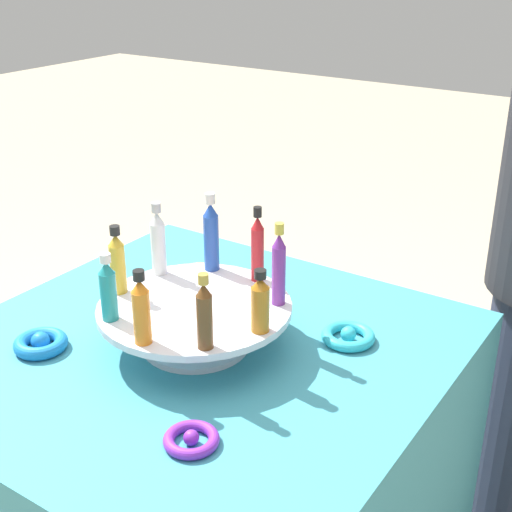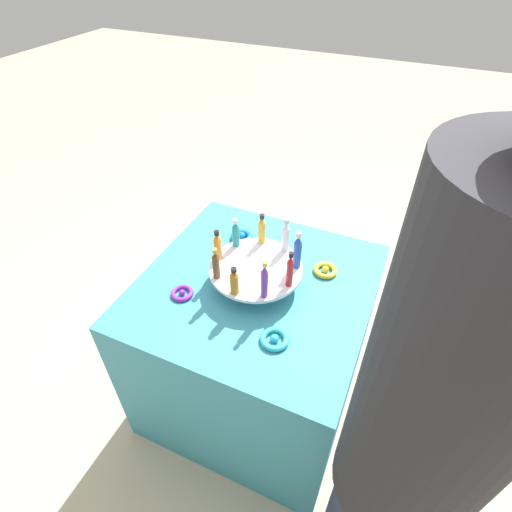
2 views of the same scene
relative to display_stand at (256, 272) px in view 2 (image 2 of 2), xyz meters
name	(u,v)px [view 2 (image 2 of 2)]	position (x,y,z in m)	size (l,w,h in m)	color
ground_plane	(256,389)	(0.00, 0.00, -0.76)	(12.00, 12.00, 0.00)	tan
party_table	(256,344)	(0.00, 0.00, -0.41)	(0.82, 0.82, 0.71)	teal
display_stand	(256,272)	(0.00, 0.00, 0.00)	(0.33, 0.33, 0.08)	silver
bottle_clear	(286,236)	(0.06, 0.13, 0.09)	(0.03, 0.03, 0.14)	silver
bottle_gold	(262,230)	(-0.04, 0.14, 0.08)	(0.03, 0.03, 0.12)	gold
bottle_teal	(236,234)	(-0.12, 0.08, 0.08)	(0.03, 0.03, 0.12)	teal
bottle_orange	(218,246)	(-0.14, -0.01, 0.08)	(0.03, 0.03, 0.12)	orange
bottle_brown	(216,264)	(-0.10, -0.10, 0.08)	(0.02, 0.02, 0.12)	brown
bottle_amber	(234,282)	(-0.01, -0.14, 0.07)	(0.03, 0.03, 0.10)	#AD6B19
bottle_purple	(264,281)	(0.08, -0.12, 0.09)	(0.02, 0.02, 0.14)	#702D93
bottle_red	(290,271)	(0.14, -0.04, 0.09)	(0.02, 0.02, 0.14)	#B21E23
bottle_blue	(297,251)	(0.13, 0.06, 0.09)	(0.03, 0.03, 0.15)	#234CAD
ribbon_bow_purple	(182,293)	(-0.21, -0.16, -0.05)	(0.08, 0.08, 0.02)	purple
ribbon_bow_teal	(275,339)	(0.16, -0.21, -0.04)	(0.09, 0.09, 0.03)	#2DB7CC
ribbon_bow_gold	(325,270)	(0.21, 0.16, -0.04)	(0.09, 0.09, 0.03)	gold
ribbon_bow_blue	(242,237)	(-0.16, 0.21, -0.04)	(0.09, 0.09, 0.03)	blue
person_figure	(410,453)	(0.57, -0.47, 0.09)	(0.29, 0.29, 1.70)	#282D42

